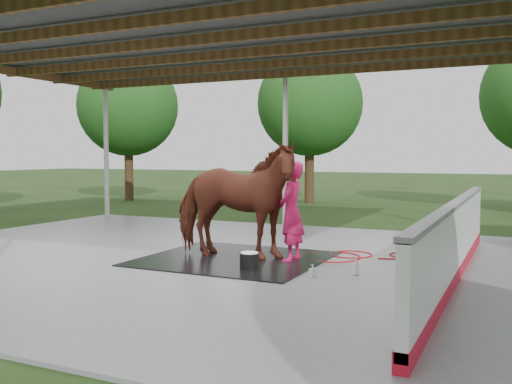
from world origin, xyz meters
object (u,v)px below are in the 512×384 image
at_px(dasher_board, 456,243).
at_px(handler, 291,212).
at_px(wash_bucket, 249,261).
at_px(horse, 234,201).

relative_size(dasher_board, handler, 4.71).
bearing_deg(handler, wash_bucket, -19.02).
bearing_deg(horse, handler, -80.18).
distance_m(dasher_board, handler, 2.73).
height_order(dasher_board, handler, handler).
xyz_separation_m(dasher_board, horse, (-3.65, 0.07, 0.48)).
xyz_separation_m(horse, wash_bucket, (0.65, -0.73, -0.87)).
height_order(dasher_board, horse, horse).
height_order(horse, wash_bucket, horse).
bearing_deg(handler, horse, -76.26).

